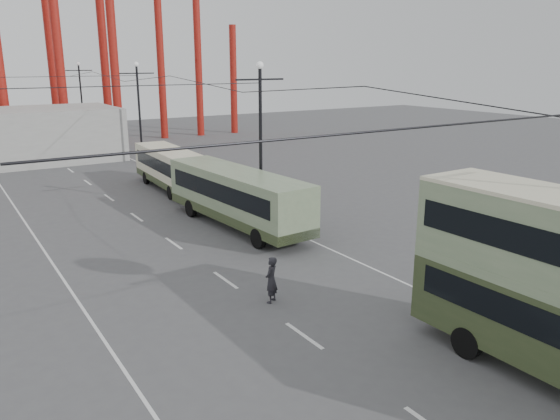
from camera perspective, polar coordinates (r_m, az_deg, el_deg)
ground at (r=17.60m, az=13.20°, el=-17.02°), size 160.00×160.00×0.00m
road_markings at (r=32.82m, az=-13.25°, el=-1.62°), size 12.52×120.00×0.01m
lamp_post_mid at (r=32.98m, az=-2.04°, el=7.18°), size 3.20×0.44×9.32m
lamp_post_far at (r=52.99m, az=-14.47°, el=9.74°), size 3.20×0.44×9.32m
lamp_post_distant at (r=74.13m, az=-20.01°, el=10.74°), size 3.20×0.44×9.32m
single_decker_green at (r=31.46m, az=-4.53°, el=1.52°), size 3.42×11.80×3.30m
single_decker_cream at (r=41.72m, az=-11.40°, el=4.42°), size 2.86×9.75×3.00m
pedestrian at (r=21.74m, az=-0.92°, el=-7.31°), size 0.83×0.76×1.89m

